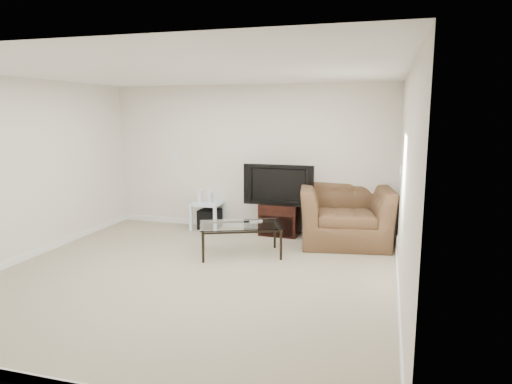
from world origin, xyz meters
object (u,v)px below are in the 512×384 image
(side_table, at_px, (208,215))
(subwoofer, at_px, (210,219))
(television, at_px, (280,184))
(tv_stand, at_px, (280,219))
(coffee_table, at_px, (241,240))
(recliner, at_px, (346,205))

(side_table, height_order, subwoofer, side_table)
(television, bearing_deg, side_table, 177.67)
(side_table, xyz_separation_m, subwoofer, (0.03, 0.02, -0.07))
(tv_stand, distance_m, coffee_table, 1.28)
(tv_stand, distance_m, television, 0.60)
(tv_stand, xyz_separation_m, coffee_table, (-0.29, -1.25, -0.04))
(tv_stand, bearing_deg, side_table, -178.42)
(tv_stand, bearing_deg, coffee_table, -100.08)
(subwoofer, bearing_deg, side_table, -146.39)
(subwoofer, height_order, coffee_table, coffee_table)
(tv_stand, relative_size, recliner, 0.46)
(side_table, bearing_deg, tv_stand, -1.35)
(recliner, bearing_deg, subwoofer, 164.82)
(side_table, distance_m, coffee_table, 1.64)
(tv_stand, xyz_separation_m, side_table, (-1.32, 0.03, -0.03))
(coffee_table, bearing_deg, television, 76.77)
(television, height_order, recliner, recliner)
(television, distance_m, side_table, 1.46)
(side_table, xyz_separation_m, coffee_table, (1.03, -1.28, -0.01))
(tv_stand, bearing_deg, subwoofer, -179.33)
(television, height_order, subwoofer, television)
(tv_stand, height_order, recliner, recliner)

